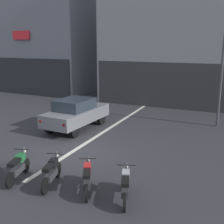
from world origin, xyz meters
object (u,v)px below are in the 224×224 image
at_px(motorcycle_black_row_centre, 52,172).
at_px(car_grey_crossing_near, 76,113).
at_px(street_lamp, 223,56).
at_px(motorcycle_green_row_left_mid, 18,167).
at_px(motorcycle_red_row_right_mid, 87,178).
at_px(motorcycle_silver_row_rightmost, 125,186).

bearing_deg(motorcycle_black_row_centre, car_grey_crossing_near, 114.04).
distance_m(street_lamp, motorcycle_green_row_left_mid, 11.53).
bearing_deg(motorcycle_red_row_right_mid, motorcycle_green_row_left_mid, -174.24).
bearing_deg(motorcycle_red_row_right_mid, car_grey_crossing_near, 124.10).
distance_m(motorcycle_red_row_right_mid, motorcycle_silver_row_rightmost, 1.26).
bearing_deg(motorcycle_green_row_left_mid, motorcycle_red_row_right_mid, 5.76).
relative_size(street_lamp, motorcycle_silver_row_rightmost, 3.89).
distance_m(car_grey_crossing_near, motorcycle_black_row_centre, 6.30).
bearing_deg(motorcycle_black_row_centre, motorcycle_silver_row_rightmost, 3.08).
height_order(motorcycle_red_row_right_mid, motorcycle_silver_row_rightmost, same).
xyz_separation_m(motorcycle_green_row_left_mid, motorcycle_silver_row_rightmost, (3.77, 0.28, 0.00)).
distance_m(car_grey_crossing_near, motorcycle_red_row_right_mid, 6.81).
bearing_deg(car_grey_crossing_near, motorcycle_silver_row_rightmost, -47.86).
height_order(car_grey_crossing_near, motorcycle_silver_row_rightmost, car_grey_crossing_near).
xyz_separation_m(car_grey_crossing_near, motorcycle_red_row_right_mid, (3.81, -5.63, -0.43)).
xyz_separation_m(street_lamp, motorcycle_red_row_right_mid, (-3.07, -9.25, -3.37)).
bearing_deg(motorcycle_silver_row_rightmost, motorcycle_red_row_right_mid, -178.79).
distance_m(street_lamp, motorcycle_red_row_right_mid, 10.31).
xyz_separation_m(car_grey_crossing_near, motorcycle_black_row_centre, (2.56, -5.74, -0.43)).
xyz_separation_m(car_grey_crossing_near, motorcycle_green_row_left_mid, (1.30, -5.88, -0.43)).
distance_m(motorcycle_black_row_centre, motorcycle_red_row_right_mid, 1.26).
xyz_separation_m(car_grey_crossing_near, street_lamp, (6.88, 3.62, 2.94)).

